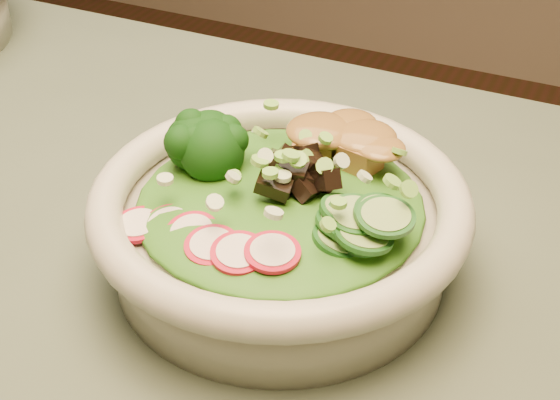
% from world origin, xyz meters
% --- Properties ---
extents(dining_table, '(1.20, 0.80, 0.75)m').
position_xyz_m(dining_table, '(0.00, 0.00, 0.64)').
color(dining_table, black).
rests_on(dining_table, ground).
extents(salad_bowl, '(0.24, 0.24, 0.07)m').
position_xyz_m(salad_bowl, '(0.17, 0.09, 0.79)').
color(salad_bowl, beige).
rests_on(salad_bowl, dining_table).
extents(lettuce_bed, '(0.18, 0.18, 0.02)m').
position_xyz_m(lettuce_bed, '(0.17, 0.09, 0.80)').
color(lettuce_bed, '#285A13').
rests_on(lettuce_bed, salad_bowl).
extents(broccoli_florets, '(0.08, 0.07, 0.04)m').
position_xyz_m(broccoli_florets, '(0.12, 0.11, 0.82)').
color(broccoli_florets, black).
rests_on(broccoli_florets, salad_bowl).
extents(radish_slices, '(0.10, 0.04, 0.02)m').
position_xyz_m(radish_slices, '(0.16, 0.04, 0.81)').
color(radish_slices, '#B60E28').
rests_on(radish_slices, salad_bowl).
extents(cucumber_slices, '(0.07, 0.07, 0.03)m').
position_xyz_m(cucumber_slices, '(0.23, 0.08, 0.81)').
color(cucumber_slices, '#8CAC5F').
rests_on(cucumber_slices, salad_bowl).
extents(mushroom_heap, '(0.07, 0.07, 0.04)m').
position_xyz_m(mushroom_heap, '(0.17, 0.10, 0.82)').
color(mushroom_heap, black).
rests_on(mushroom_heap, salad_bowl).
extents(tofu_cubes, '(0.09, 0.06, 0.03)m').
position_xyz_m(tofu_cubes, '(0.19, 0.15, 0.81)').
color(tofu_cubes, olive).
rests_on(tofu_cubes, salad_bowl).
extents(peanut_sauce, '(0.06, 0.05, 0.01)m').
position_xyz_m(peanut_sauce, '(0.19, 0.15, 0.83)').
color(peanut_sauce, brown).
rests_on(peanut_sauce, tofu_cubes).
extents(scallion_garnish, '(0.17, 0.17, 0.02)m').
position_xyz_m(scallion_garnish, '(0.17, 0.09, 0.83)').
color(scallion_garnish, '#78BF43').
rests_on(scallion_garnish, salad_bowl).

